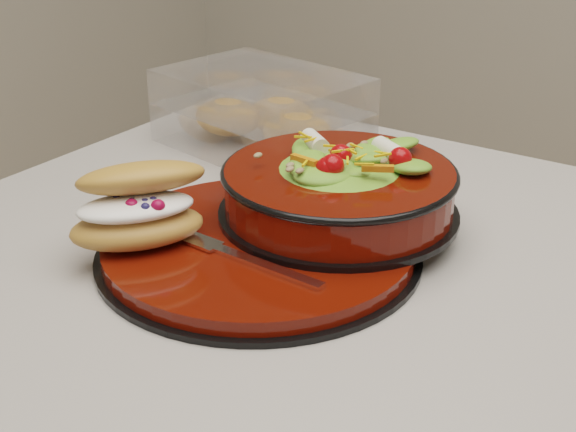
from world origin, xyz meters
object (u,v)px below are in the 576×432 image
Objects in this scene: dinner_plate at (259,247)px; salad_bowl at (339,181)px; croissant at (140,207)px; fork at (246,259)px; pastry_box at (263,113)px.

salad_bowl is at bearing 67.38° from dinner_plate.
salad_bowl is 0.19m from croissant.
pastry_box is (-0.19, 0.30, 0.02)m from fork.
croissant is 0.57× the size of pastry_box.
croissant is 0.33m from pastry_box.
salad_bowl reaches higher than dinner_plate.
fork is at bearing -68.74° from dinner_plate.
croissant is at bearing 105.74° from fork.
dinner_plate is 0.31m from pastry_box.
salad_bowl is 1.57× the size of croissant.
pastry_box reaches higher than croissant.
dinner_plate is at bearing -112.62° from salad_bowl.
pastry_box is (-0.09, 0.32, -0.01)m from croissant.
pastry_box is (-0.17, 0.25, 0.03)m from dinner_plate.
salad_bowl is (0.04, 0.09, 0.05)m from dinner_plate.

